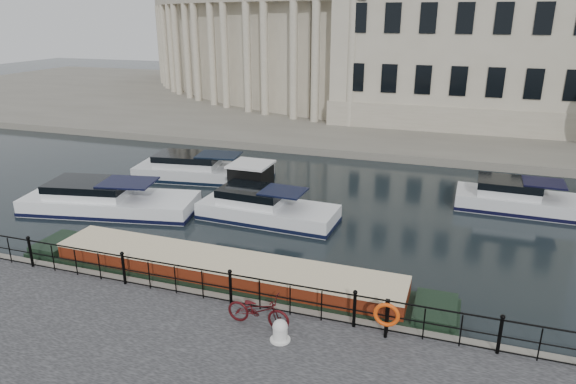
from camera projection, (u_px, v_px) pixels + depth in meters
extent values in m
plane|color=black|center=(258.00, 285.00, 18.69)|extent=(160.00, 160.00, 0.00)
cube|color=#6B665B|center=(397.00, 106.00, 53.49)|extent=(120.00, 42.00, 0.55)
cylinder|color=black|center=(31.00, 253.00, 18.73)|extent=(0.10, 0.10, 1.10)
sphere|color=black|center=(28.00, 238.00, 18.53)|extent=(0.14, 0.14, 0.14)
cylinder|color=black|center=(124.00, 269.00, 17.52)|extent=(0.10, 0.10, 1.10)
sphere|color=black|center=(122.00, 253.00, 17.32)|extent=(0.14, 0.14, 0.14)
cylinder|color=black|center=(231.00, 288.00, 16.31)|extent=(0.10, 0.10, 1.10)
sphere|color=black|center=(230.00, 271.00, 16.12)|extent=(0.14, 0.14, 0.14)
cylinder|color=black|center=(354.00, 310.00, 15.11)|extent=(0.10, 0.10, 1.10)
sphere|color=black|center=(355.00, 292.00, 14.91)|extent=(0.14, 0.14, 0.14)
cylinder|color=black|center=(500.00, 336.00, 13.90)|extent=(0.10, 0.10, 1.10)
sphere|color=black|center=(503.00, 317.00, 13.70)|extent=(0.14, 0.14, 0.14)
cylinder|color=black|center=(230.00, 274.00, 16.15)|extent=(24.00, 0.05, 0.05)
cylinder|color=black|center=(231.00, 288.00, 16.31)|extent=(24.00, 0.04, 0.04)
cylinder|color=black|center=(231.00, 301.00, 16.47)|extent=(24.00, 0.04, 0.04)
cube|color=#ADA38C|center=(464.00, 36.00, 43.92)|extent=(20.00, 14.00, 14.00)
cube|color=#9E937F|center=(457.00, 106.00, 45.90)|extent=(20.30, 14.30, 2.00)
cube|color=#ADA38C|center=(347.00, 55.00, 43.67)|extent=(5.73, 4.06, 11.00)
cylinder|color=#ADA38C|center=(351.00, 65.00, 40.99)|extent=(0.70, 0.70, 9.80)
cylinder|color=#ADA38C|center=(315.00, 63.00, 42.59)|extent=(0.70, 0.70, 9.80)
cube|color=#ADA38C|center=(296.00, 52.00, 46.43)|extent=(5.90, 4.56, 11.00)
cylinder|color=#ADA38C|center=(293.00, 62.00, 43.76)|extent=(0.70, 0.70, 9.80)
cylinder|color=#ADA38C|center=(264.00, 60.00, 45.67)|extent=(0.70, 0.70, 9.80)
cube|color=#ADA38C|center=(256.00, 50.00, 49.66)|extent=(5.99, 4.99, 11.00)
cylinder|color=#ADA38C|center=(247.00, 59.00, 47.04)|extent=(0.70, 0.70, 9.80)
cylinder|color=#ADA38C|center=(225.00, 57.00, 49.23)|extent=(0.70, 0.70, 9.80)
cube|color=#ADA38C|center=(225.00, 47.00, 53.29)|extent=(5.99, 5.36, 11.00)
cylinder|color=#ADA38C|center=(212.00, 55.00, 50.77)|extent=(0.70, 0.70, 9.80)
cylinder|color=#ADA38C|center=(196.00, 53.00, 53.21)|extent=(0.70, 0.70, 9.80)
cube|color=#ADA38C|center=(203.00, 45.00, 57.29)|extent=(5.91, 5.64, 11.00)
cylinder|color=#ADA38C|center=(187.00, 52.00, 54.90)|extent=(0.70, 0.70, 9.80)
cylinder|color=#ADA38C|center=(177.00, 50.00, 57.55)|extent=(0.70, 0.70, 9.80)
cube|color=#ADA38C|center=(189.00, 43.00, 61.60)|extent=(5.74, 5.85, 11.00)
cylinder|color=#ADA38C|center=(171.00, 49.00, 59.38)|extent=(0.70, 0.70, 9.80)
cylinder|color=#ADA38C|center=(165.00, 48.00, 62.20)|extent=(0.70, 0.70, 9.80)
cube|color=#ADA38C|center=(182.00, 41.00, 66.14)|extent=(5.49, 5.97, 11.00)
cube|color=#9E937F|center=(163.00, 0.00, 63.95)|extent=(4.48, 5.30, 1.20)
cylinder|color=#ADA38C|center=(163.00, 46.00, 64.13)|extent=(0.70, 0.70, 9.80)
cylinder|color=#ADA38C|center=(161.00, 45.00, 67.08)|extent=(0.70, 0.70, 9.80)
cube|color=#ADA38C|center=(180.00, 39.00, 70.86)|extent=(5.16, 6.00, 11.00)
cube|color=#9E937F|center=(162.00, 1.00, 68.89)|extent=(4.04, 5.49, 1.20)
cylinder|color=#ADA38C|center=(160.00, 44.00, 69.08)|extent=(0.70, 0.70, 9.80)
cylinder|color=#ADA38C|center=(161.00, 43.00, 72.13)|extent=(0.70, 0.70, 9.80)
cube|color=#ADA38C|center=(182.00, 37.00, 75.69)|extent=(4.76, 5.95, 11.00)
cube|color=#9E937F|center=(166.00, 2.00, 73.95)|extent=(3.54, 5.60, 1.20)
cylinder|color=#ADA38C|center=(163.00, 42.00, 74.18)|extent=(0.70, 0.70, 9.80)
cylinder|color=#ADA38C|center=(167.00, 41.00, 77.27)|extent=(0.70, 0.70, 9.80)
imported|color=#400B0E|center=(258.00, 310.00, 15.18)|extent=(2.01, 0.77, 1.04)
cylinder|color=silver|center=(280.00, 334.00, 14.57)|extent=(0.42, 0.42, 0.44)
sphere|color=silver|center=(280.00, 327.00, 14.49)|extent=(0.44, 0.44, 0.44)
cylinder|color=silver|center=(280.00, 339.00, 14.63)|extent=(0.59, 0.59, 0.04)
cylinder|color=black|center=(387.00, 319.00, 14.58)|extent=(0.10, 0.10, 1.19)
cube|color=black|center=(388.00, 301.00, 14.39)|extent=(0.12, 0.12, 0.08)
torus|color=#F14A0C|center=(387.00, 315.00, 14.45)|extent=(0.75, 0.12, 0.75)
cube|color=black|center=(224.00, 286.00, 18.41)|extent=(16.12, 2.35, 0.97)
cube|color=#601E0D|center=(223.00, 270.00, 18.20)|extent=(12.90, 1.99, 0.75)
cube|color=beige|center=(223.00, 260.00, 18.06)|extent=(12.90, 2.05, 0.11)
cube|color=#6B665B|center=(252.00, 201.00, 26.98)|extent=(2.81, 2.35, 0.23)
cube|color=black|center=(251.00, 182.00, 26.63)|extent=(1.88, 1.88, 1.66)
cube|color=silver|center=(251.00, 164.00, 26.32)|extent=(2.06, 2.06, 0.11)
cube|color=white|center=(111.00, 207.00, 25.66)|extent=(8.87, 4.41, 1.20)
cube|color=black|center=(111.00, 209.00, 25.69)|extent=(8.96, 4.46, 0.18)
cube|color=white|center=(90.00, 190.00, 25.51)|extent=(4.19, 3.03, 0.90)
cube|color=black|center=(128.00, 182.00, 25.09)|extent=(2.88, 2.45, 0.08)
cube|color=white|center=(268.00, 216.00, 24.54)|extent=(6.71, 2.77, 1.20)
cube|color=black|center=(268.00, 218.00, 24.57)|extent=(6.77, 2.80, 0.18)
cube|color=white|center=(253.00, 197.00, 24.53)|extent=(3.06, 2.15, 0.90)
cube|color=black|center=(283.00, 191.00, 23.82)|extent=(2.06, 1.81, 0.08)
cube|color=silver|center=(204.00, 176.00, 30.56)|extent=(8.35, 3.68, 1.20)
cube|color=black|center=(204.00, 177.00, 30.59)|extent=(8.44, 3.71, 0.18)
cube|color=silver|center=(188.00, 162.00, 30.45)|extent=(3.89, 2.60, 0.90)
cube|color=black|center=(219.00, 155.00, 29.95)|extent=(2.65, 2.12, 0.08)
cube|color=silver|center=(523.00, 207.00, 25.74)|extent=(6.50, 2.67, 1.20)
cube|color=black|center=(522.00, 208.00, 25.77)|extent=(6.57, 2.69, 0.18)
cube|color=silver|center=(508.00, 189.00, 25.71)|extent=(2.95, 2.13, 0.90)
cube|color=black|center=(544.00, 183.00, 25.05)|extent=(1.98, 1.80, 0.08)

